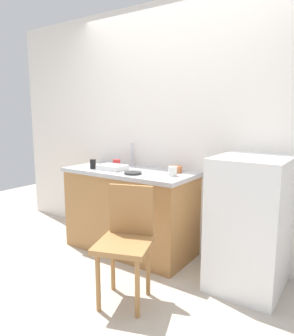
{
  "coord_description": "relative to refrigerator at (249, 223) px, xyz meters",
  "views": [
    {
      "loc": [
        1.56,
        -1.9,
        1.44
      ],
      "look_at": [
        -0.15,
        0.6,
        0.92
      ],
      "focal_mm": 33.79,
      "sensor_mm": 36.0,
      "label": 1
    }
  ],
  "objects": [
    {
      "name": "terracotta_bowl",
      "position": [
        -0.79,
        0.16,
        0.35
      ],
      "size": [
        0.13,
        0.13,
        0.06
      ],
      "primitive_type": "cylinder",
      "color": "#C67042",
      "rests_on": "countertop"
    },
    {
      "name": "refrigerator",
      "position": [
        0.0,
        0.0,
        0.0
      ],
      "size": [
        0.56,
        0.63,
        1.1
      ],
      "primitive_type": "cube",
      "color": "white",
      "rests_on": "ground_plane"
    },
    {
      "name": "back_wall",
      "position": [
        -0.85,
        0.37,
        0.73
      ],
      "size": [
        4.8,
        0.1,
        2.56
      ],
      "primitive_type": "cube",
      "color": "white",
      "rests_on": "ground_plane"
    },
    {
      "name": "cup_white",
      "position": [
        -0.72,
        -0.03,
        0.36
      ],
      "size": [
        0.08,
        0.08,
        0.09
      ],
      "primitive_type": "cylinder",
      "color": "white",
      "rests_on": "countertop"
    },
    {
      "name": "cup_black",
      "position": [
        -1.61,
        -0.15,
        0.37
      ],
      "size": [
        0.06,
        0.06,
        0.1
      ],
      "primitive_type": "cylinder",
      "color": "black",
      "rests_on": "countertop"
    },
    {
      "name": "ground_plane",
      "position": [
        -0.85,
        -0.63,
        -0.55
      ],
      "size": [
        8.0,
        8.0,
        0.0
      ],
      "primitive_type": "plane",
      "color": "#BCB2A3"
    },
    {
      "name": "cup_red",
      "position": [
        -1.5,
        0.1,
        0.36
      ],
      "size": [
        0.08,
        0.08,
        0.08
      ],
      "primitive_type": "cylinder",
      "color": "red",
      "rests_on": "countertop"
    },
    {
      "name": "hotplate",
      "position": [
        -1.09,
        -0.15,
        0.33
      ],
      "size": [
        0.17,
        0.17,
        0.02
      ],
      "primitive_type": "cylinder",
      "color": "#2D2D2D",
      "rests_on": "countertop"
    },
    {
      "name": "cabinet_base",
      "position": [
        -1.25,
        0.02,
        -0.14
      ],
      "size": [
        1.34,
        0.6,
        0.83
      ],
      "primitive_type": "cube",
      "color": "#A87542",
      "rests_on": "ground_plane"
    },
    {
      "name": "faucet",
      "position": [
        -1.41,
        0.27,
        0.45
      ],
      "size": [
        0.02,
        0.02,
        0.25
      ],
      "primitive_type": "cylinder",
      "color": "#B7B7BC",
      "rests_on": "countertop"
    },
    {
      "name": "dish_tray",
      "position": [
        -1.4,
        -0.08,
        0.34
      ],
      "size": [
        0.28,
        0.2,
        0.05
      ],
      "primitive_type": "cube",
      "color": "white",
      "rests_on": "countertop"
    },
    {
      "name": "chair",
      "position": [
        -0.72,
        -0.72,
        -0.05
      ],
      "size": [
        0.51,
        0.51,
        0.89
      ],
      "rotation": [
        0.0,
        0.0,
        0.34
      ],
      "color": "#A87542",
      "rests_on": "ground_plane"
    },
    {
      "name": "countertop",
      "position": [
        -1.25,
        0.02,
        0.3
      ],
      "size": [
        1.38,
        0.64,
        0.04
      ],
      "primitive_type": "cube",
      "color": "#B7B7BC",
      "rests_on": "cabinet_base"
    }
  ]
}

